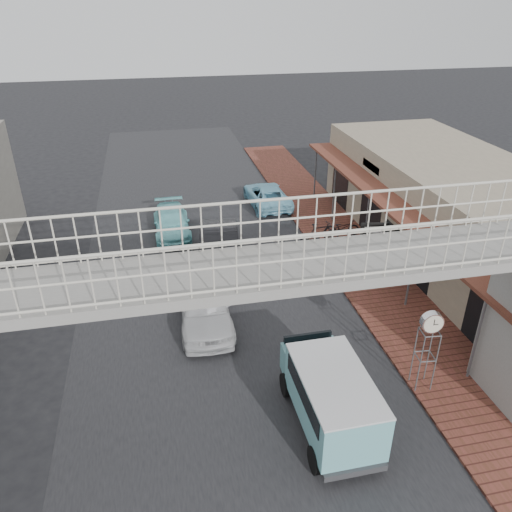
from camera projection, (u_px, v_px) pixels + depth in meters
name	position (u px, v px, depth m)	size (l,w,h in m)	color
ground	(226.00, 348.00, 16.44)	(120.00, 120.00, 0.00)	black
road_strip	(226.00, 348.00, 16.44)	(10.00, 60.00, 0.01)	black
sidewalk	(373.00, 280.00, 20.22)	(3.00, 40.00, 0.10)	brown
shophouse_row	(467.00, 217.00, 20.99)	(7.20, 18.00, 4.00)	gray
footbridge	(250.00, 345.00, 11.50)	(16.40, 2.40, 6.34)	gray
white_hatchback	(204.00, 304.00, 17.41)	(1.78, 4.43, 1.51)	silver
dark_sedan	(219.00, 248.00, 21.19)	(1.62, 4.65, 1.53)	black
angkot_curb	(267.00, 195.00, 27.15)	(1.94, 4.22, 1.17)	#7FC3DC
angkot_far	(172.00, 222.00, 23.94)	(1.65, 4.06, 1.18)	#7ED8DC
angkot_van	(331.00, 392.00, 12.92)	(1.80, 3.88, 1.89)	black
motorcycle_near	(342.00, 228.00, 23.51)	(0.59, 1.69, 0.89)	black
motorcycle_far	(320.00, 235.00, 22.54)	(0.54, 1.91, 1.15)	black
street_clock	(431.00, 326.00, 13.76)	(0.65, 0.54, 2.57)	#59595B
arrow_sign	(392.00, 233.00, 18.85)	(1.64, 1.07, 2.74)	#59595B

